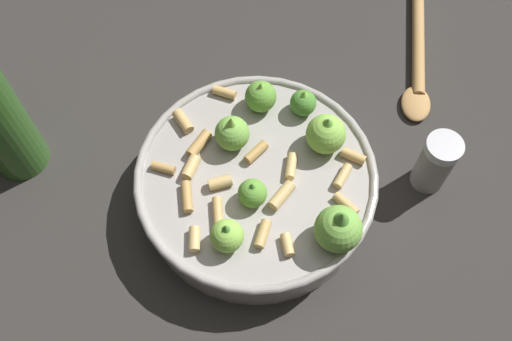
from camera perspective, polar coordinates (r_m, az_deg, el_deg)
ground_plane at (r=0.66m, az=0.00°, el=-2.62°), size 2.40×2.40×0.00m
cooking_pan at (r=0.63m, az=0.28°, el=-1.24°), size 0.26×0.26×0.11m
pepper_shaker at (r=0.66m, az=17.25°, el=0.73°), size 0.04×0.04×0.08m
wooden_spoon at (r=0.79m, az=15.66°, el=11.23°), size 0.18×0.21×0.02m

